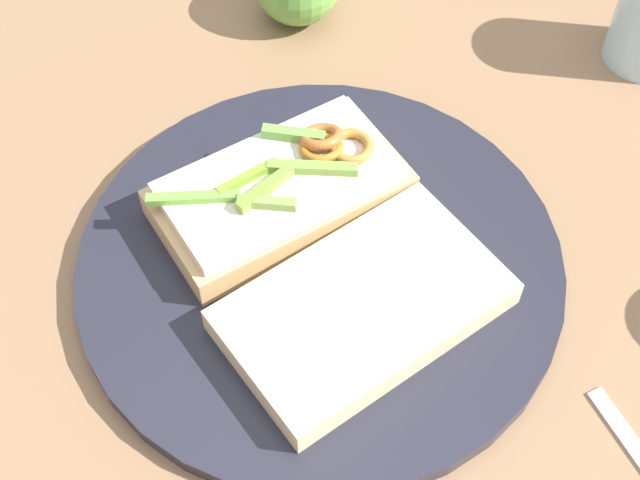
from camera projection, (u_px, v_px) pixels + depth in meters
The scene contains 4 objects.
ground_plane at pixel (320, 269), 0.59m from camera, with size 2.00×2.00×0.00m, color #8E6949.
plate at pixel (320, 263), 0.58m from camera, with size 0.32×0.32×0.01m, color #23242F.
sandwich at pixel (282, 189), 0.59m from camera, with size 0.13×0.18×0.05m.
bread_slice_side at pixel (364, 307), 0.54m from camera, with size 0.17×0.10×0.02m, color beige.
Camera 1 is at (-0.21, 0.25, 0.49)m, focal length 49.86 mm.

